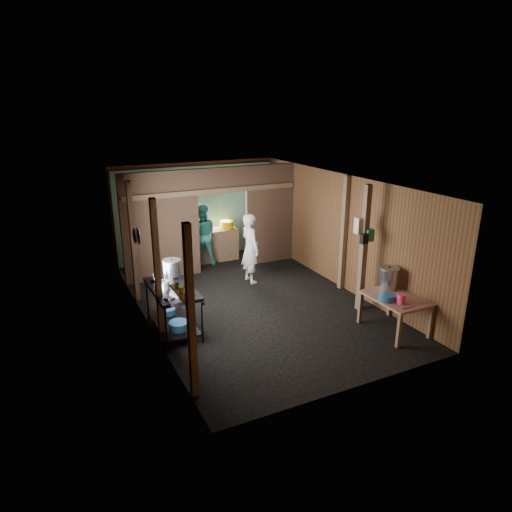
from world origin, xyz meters
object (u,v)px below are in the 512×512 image
stove_pot_large (172,269)px  yellow_tub (227,225)px  gas_range (173,309)px  pink_bucket (401,299)px  stock_pot (389,278)px  cook (250,248)px  prep_table (394,314)px

stove_pot_large → yellow_tub: 3.78m
gas_range → pink_bucket: gas_range is taller
stock_pot → yellow_tub: 5.06m
stove_pot_large → cook: cook is taller
yellow_tub → cook: (-0.17, -1.86, -0.12)m
gas_range → yellow_tub: yellow_tub is taller
gas_range → cook: bearing=34.7°
pink_bucket → yellow_tub: size_ratio=0.48×
stock_pot → cook: size_ratio=0.27×
stove_pot_large → yellow_tub: stove_pot_large is taller
pink_bucket → cook: cook is taller
prep_table → yellow_tub: (-1.17, 5.29, 0.61)m
prep_table → stove_pot_large: stove_pot_large is taller
prep_table → cook: size_ratio=0.69×
stove_pot_large → pink_bucket: bearing=-37.1°
pink_bucket → cook: (-1.22, 3.68, 0.07)m
pink_bucket → cook: 3.88m
stove_pot_large → prep_table: bearing=-33.4°
stock_pot → gas_range: bearing=160.2°
prep_table → stock_pot: bearing=68.6°
gas_range → yellow_tub: (2.54, 3.49, 0.51)m
yellow_tub → stock_pot: bearing=-74.7°
stock_pot → pink_bucket: bearing=-113.1°
gas_range → pink_bucket: (3.59, -2.05, 0.32)m
gas_range → cook: 2.90m
stock_pot → pink_bucket: (-0.28, -0.66, -0.11)m
gas_range → cook: (2.36, 1.63, 0.39)m
gas_range → stove_pot_large: 0.82m
yellow_tub → cook: cook is taller
stock_pot → cook: cook is taller
pink_bucket → cook: size_ratio=0.10×
stove_pot_large → yellow_tub: size_ratio=1.00×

